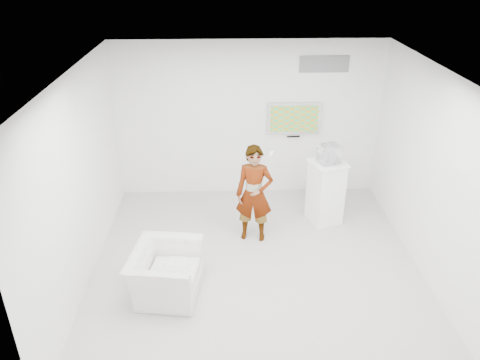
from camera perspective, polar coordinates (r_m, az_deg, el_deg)
The scene contains 10 objects.
room at distance 6.60m, azimuth 2.21°, elevation 0.02°, with size 5.01×5.01×3.00m.
tv at distance 8.92m, azimuth 6.60°, elevation 7.49°, with size 1.00×0.08×0.60m, color silver.
logo_decal at distance 8.77m, azimuth 10.24°, elevation 13.73°, with size 0.90×0.02×0.30m, color slate.
person at distance 7.62m, azimuth 1.74°, elevation -1.73°, with size 0.61×0.40×1.67m, color silver.
armchair at distance 6.79m, azimuth -9.04°, elevation -11.03°, with size 1.05×0.92×0.68m, color silver.
pedestal at distance 8.37m, azimuth 10.38°, elevation -1.44°, with size 0.56×0.56×1.15m, color white.
floor_uplight at distance 9.46m, azimuth 8.53°, elevation -0.90°, with size 0.16×0.16×0.25m, color silver.
vitrine at distance 8.06m, azimuth 10.80°, elevation 3.14°, with size 0.32×0.32×0.32m, color white.
console at distance 8.08m, azimuth 10.77°, elevation 2.78°, with size 0.05×0.15×0.20m, color white.
wii_remote at distance 7.45m, azimuth 3.84°, elevation 3.22°, with size 0.04×0.15×0.04m, color white.
Camera 1 is at (-0.47, -5.88, 4.47)m, focal length 35.00 mm.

